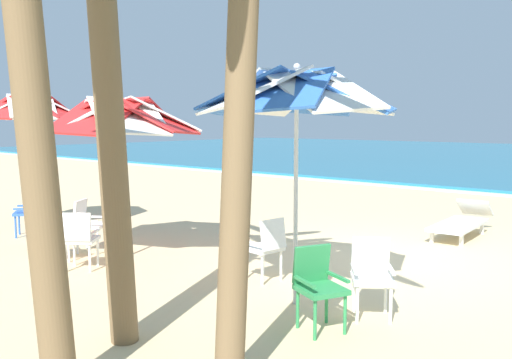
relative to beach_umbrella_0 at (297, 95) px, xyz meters
name	(u,v)px	position (x,y,z in m)	size (l,w,h in m)	color
ground_plane	(385,259)	(-0.17, 2.60, -2.46)	(80.00, 80.00, 0.00)	beige
beach_umbrella_0	(297,95)	(0.00, 0.00, 0.00)	(2.35, 2.35, 2.81)	silver
plastic_chair_0	(266,245)	(-0.85, 0.49, -1.96)	(0.51, 0.49, 0.87)	white
plastic_chair_1	(318,282)	(0.65, -0.48, -1.96)	(0.60, 0.59, 0.87)	#2D8C4C
plastic_chair_2	(372,272)	(0.88, 0.23, -1.96)	(0.62, 0.63, 0.87)	white
beach_umbrella_1	(119,117)	(-3.36, -0.04, -0.24)	(2.55, 2.55, 2.60)	silver
plastic_chair_3	(80,237)	(-3.24, -0.86, -1.96)	(0.63, 0.63, 0.87)	white
plastic_chair_4	(88,222)	(-4.17, -0.14, -1.96)	(0.63, 0.62, 0.87)	white
plastic_chair_5	(49,230)	(-4.02, -0.90, -1.96)	(0.57, 0.59, 0.87)	white
beach_umbrella_2	(30,109)	(-6.58, 0.17, -0.06)	(2.13, 2.13, 2.76)	silver
plastic_chair_6	(31,210)	(-6.08, -0.15, -1.96)	(0.62, 0.63, 0.87)	blue
sun_lounger_1	(462,221)	(0.10, 5.10, -2.17)	(0.74, 2.18, 0.62)	white
palm_tree_1	(238,37)	(0.84, -1.90, 0.35)	(2.75, 2.77, 4.30)	brown
palm_tree_2	(103,1)	(-0.63, -2.11, 0.79)	(3.20, 2.51, 5.18)	brown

